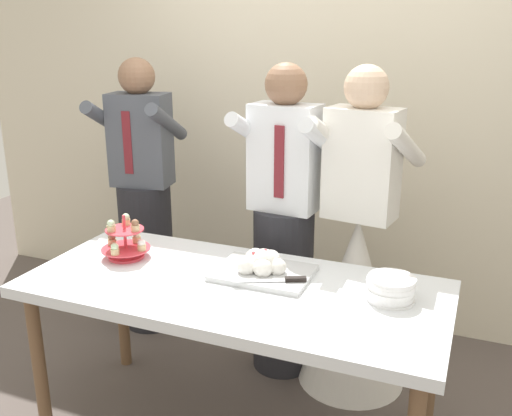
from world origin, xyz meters
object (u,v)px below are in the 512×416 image
at_px(plate_stack, 391,289).
at_px(dessert_table, 233,299).
at_px(person_groom, 283,240).
at_px(person_guest, 145,212).
at_px(main_cake_tray, 263,267).
at_px(cupcake_stand, 126,242).
at_px(person_bride, 356,280).

bearing_deg(plate_stack, dessert_table, -171.38).
bearing_deg(person_groom, person_guest, 171.89).
bearing_deg(dessert_table, main_cake_tray, 56.34).
relative_size(cupcake_stand, person_bride, 0.14).
bearing_deg(dessert_table, cupcake_stand, 172.58).
relative_size(dessert_table, person_bride, 1.08).
bearing_deg(person_groom, cupcake_stand, -135.95).
relative_size(main_cake_tray, person_groom, 0.26).
relative_size(cupcake_stand, person_guest, 0.14).
relative_size(plate_stack, person_groom, 0.12).
bearing_deg(person_guest, main_cake_tray, -32.34).
bearing_deg(cupcake_stand, person_groom, 44.05).
xyz_separation_m(dessert_table, plate_stack, (0.65, 0.10, 0.12)).
relative_size(dessert_table, cupcake_stand, 7.83).
bearing_deg(plate_stack, person_groom, 139.72).
bearing_deg(person_guest, plate_stack, -23.25).
bearing_deg(dessert_table, plate_stack, 8.62).
distance_m(cupcake_stand, main_cake_tray, 0.68).
height_order(dessert_table, plate_stack, plate_stack).
distance_m(cupcake_stand, person_guest, 0.79).
distance_m(person_groom, person_bride, 0.43).
distance_m(cupcake_stand, person_groom, 0.83).
bearing_deg(person_guest, person_bride, -5.48).
bearing_deg(plate_stack, main_cake_tray, 176.85).
height_order(dessert_table, person_groom, person_groom).
height_order(person_groom, person_bride, same).
height_order(cupcake_stand, person_groom, person_groom).
bearing_deg(person_guest, cupcake_stand, -63.32).
xyz_separation_m(plate_stack, person_guest, (-1.59, 0.68, -0.08)).
height_order(main_cake_tray, person_groom, person_groom).
height_order(dessert_table, person_bride, person_bride).
bearing_deg(cupcake_stand, main_cake_tray, 4.39).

